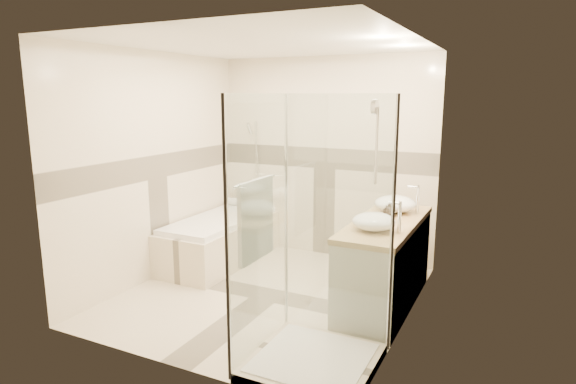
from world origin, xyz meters
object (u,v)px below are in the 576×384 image
at_px(vessel_sink_near, 395,204).
at_px(vanity, 385,263).
at_px(bathtub, 221,237).
at_px(vessel_sink_far, 374,222).
at_px(amenity_bottle_a, 386,212).
at_px(shower_enclosure, 304,298).
at_px(amenity_bottle_b, 389,209).

bearing_deg(vessel_sink_near, vanity, -87.17).
xyz_separation_m(bathtub, vessel_sink_near, (2.13, 0.05, 0.63)).
bearing_deg(vessel_sink_far, bathtub, 161.47).
xyz_separation_m(vanity, amenity_bottle_a, (-0.02, 0.04, 0.50)).
bearing_deg(amenity_bottle_a, vanity, -65.42).
bearing_deg(shower_enclosure, vessel_sink_far, 73.26).
height_order(bathtub, vessel_sink_near, vessel_sink_near).
bearing_deg(shower_enclosure, bathtub, 138.90).
relative_size(bathtub, amenity_bottle_a, 11.85).
distance_m(vanity, shower_enclosure, 1.31).
xyz_separation_m(vessel_sink_near, amenity_bottle_a, (0.00, -0.36, -0.01)).
bearing_deg(vessel_sink_far, amenity_bottle_b, 90.00).
height_order(bathtub, vanity, vanity).
height_order(vessel_sink_far, amenity_bottle_b, vessel_sink_far).
bearing_deg(vanity, amenity_bottle_b, 96.73).
bearing_deg(vessel_sink_far, shower_enclosure, -106.74).
height_order(vanity, amenity_bottle_a, amenity_bottle_a).
bearing_deg(bathtub, vanity, -9.25).
height_order(shower_enclosure, amenity_bottle_a, shower_enclosure).
bearing_deg(amenity_bottle_b, shower_enclosure, -100.73).
distance_m(vessel_sink_far, amenity_bottle_a, 0.41).
height_order(vanity, vessel_sink_near, vessel_sink_near).
bearing_deg(vessel_sink_near, amenity_bottle_a, -90.00).
xyz_separation_m(bathtub, amenity_bottle_b, (2.13, -0.18, 0.62)).
xyz_separation_m(vessel_sink_near, amenity_bottle_b, (0.00, -0.24, -0.01)).
xyz_separation_m(shower_enclosure, vessel_sink_far, (0.27, 0.91, 0.42)).
distance_m(vanity, amenity_bottle_b, 0.53).
bearing_deg(vessel_sink_near, bathtub, -178.54).
distance_m(vessel_sink_near, amenity_bottle_b, 0.24).
bearing_deg(amenity_bottle_b, amenity_bottle_a, -90.00).
height_order(vessel_sink_far, amenity_bottle_a, vessel_sink_far).
height_order(bathtub, amenity_bottle_a, amenity_bottle_a).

